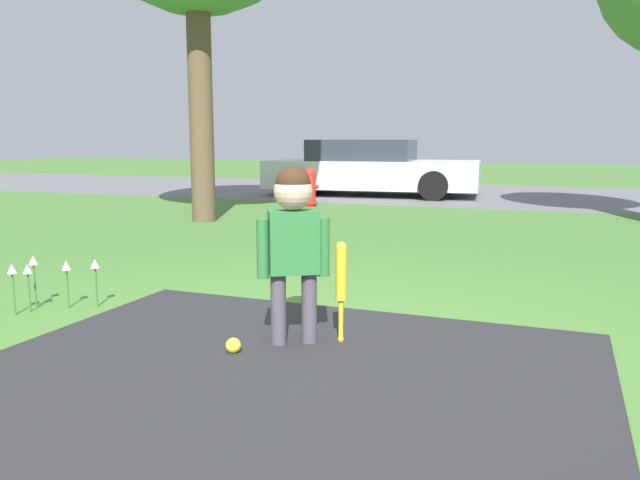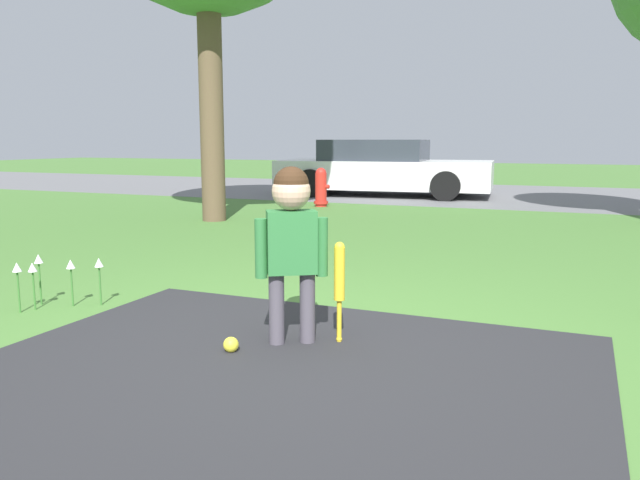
{
  "view_description": "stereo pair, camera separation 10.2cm",
  "coord_description": "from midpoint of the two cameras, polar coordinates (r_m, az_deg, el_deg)",
  "views": [
    {
      "loc": [
        1.28,
        -2.88,
        1.12
      ],
      "look_at": [
        -0.09,
        0.6,
        0.53
      ],
      "focal_mm": 35.0,
      "sensor_mm": 36.0,
      "label": 1
    },
    {
      "loc": [
        1.37,
        -2.84,
        1.12
      ],
      "look_at": [
        -0.09,
        0.6,
        0.53
      ],
      "focal_mm": 35.0,
      "sensor_mm": 36.0,
      "label": 2
    }
  ],
  "objects": [
    {
      "name": "child",
      "position": [
        3.4,
        -3.31,
        0.89
      ],
      "size": [
        0.35,
        0.27,
        0.99
      ],
      "rotation": [
        0.0,
        0.0,
        0.56
      ],
      "color": "#4C4751",
      "rests_on": "ground"
    },
    {
      "name": "sports_ball",
      "position": [
        3.42,
        -8.79,
        -9.51
      ],
      "size": [
        0.08,
        0.08,
        0.08
      ],
      "color": "yellow",
      "rests_on": "ground"
    },
    {
      "name": "fire_hydrant",
      "position": [
        10.77,
        -1.2,
        4.82
      ],
      "size": [
        0.28,
        0.25,
        0.67
      ],
      "color": "red",
      "rests_on": "ground"
    },
    {
      "name": "parked_car",
      "position": [
        13.05,
        4.39,
        6.5
      ],
      "size": [
        4.47,
        2.29,
        1.14
      ],
      "rotation": [
        0.0,
        0.0,
        0.1
      ],
      "color": "silver",
      "rests_on": "ground"
    },
    {
      "name": "baseball_bat",
      "position": [
        3.47,
        1.1,
        -3.46
      ],
      "size": [
        0.06,
        0.06,
        0.57
      ],
      "color": "yellow",
      "rests_on": "ground"
    },
    {
      "name": "ground_plane",
      "position": [
        3.35,
        -3.28,
        -10.58
      ],
      "size": [
        60.0,
        60.0,
        0.0
      ],
      "primitive_type": "plane",
      "color": "#477533"
    },
    {
      "name": "street_strip",
      "position": [
        13.69,
        15.8,
        4.03
      ],
      "size": [
        40.0,
        6.0,
        0.01
      ],
      "color": "slate",
      "rests_on": "ground"
    },
    {
      "name": "flower_bed",
      "position": [
        4.56,
        -24.26,
        -2.44
      ],
      "size": [
        0.45,
        0.42,
        0.35
      ],
      "color": "#38702D",
      "rests_on": "ground"
    }
  ]
}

